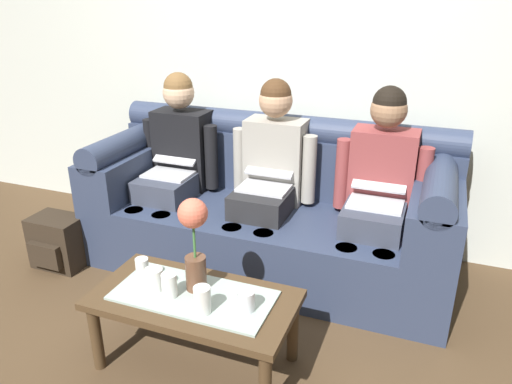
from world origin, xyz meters
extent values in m
plane|color=#4C3823|center=(0.00, 0.00, 0.00)|extent=(14.00, 14.00, 0.00)
cube|color=silver|center=(0.00, 1.70, 1.45)|extent=(6.00, 0.12, 2.90)
cube|color=#2D3851|center=(0.00, 1.10, 0.21)|extent=(2.31, 0.88, 0.42)
cube|color=#2D3851|center=(0.00, 1.43, 0.62)|extent=(2.31, 0.22, 0.40)
cylinder|color=#2D3851|center=(0.00, 1.43, 0.87)|extent=(2.31, 0.18, 0.18)
cube|color=#2D3851|center=(-1.01, 1.10, 0.56)|extent=(0.28, 0.88, 0.28)
cylinder|color=#2D3851|center=(-1.01, 1.10, 0.74)|extent=(0.18, 0.88, 0.18)
cube|color=#2D3851|center=(1.01, 1.10, 0.56)|extent=(0.28, 0.88, 0.28)
cylinder|color=#2D3851|center=(1.01, 1.10, 0.74)|extent=(0.18, 0.88, 0.18)
cube|color=#383D4C|center=(-0.68, 1.04, 0.49)|extent=(0.34, 0.40, 0.15)
cylinder|color=#383D4C|center=(-0.78, 0.78, 0.21)|extent=(0.12, 0.12, 0.42)
cylinder|color=#383D4C|center=(-0.58, 0.78, 0.21)|extent=(0.12, 0.12, 0.42)
cube|color=black|center=(-0.68, 1.28, 0.69)|extent=(0.38, 0.22, 0.54)
cylinder|color=black|center=(-0.92, 1.24, 0.67)|extent=(0.09, 0.09, 0.44)
cylinder|color=black|center=(-0.45, 1.24, 0.67)|extent=(0.09, 0.09, 0.44)
sphere|color=tan|center=(-0.68, 1.26, 1.08)|extent=(0.21, 0.21, 0.21)
sphere|color=brown|center=(-0.68, 1.26, 1.12)|extent=(0.19, 0.19, 0.19)
cube|color=silver|center=(-0.68, 1.06, 0.58)|extent=(0.31, 0.22, 0.02)
cube|color=silver|center=(-0.68, 1.22, 0.68)|extent=(0.31, 0.20, 0.11)
cube|color=black|center=(-0.68, 1.21, 0.68)|extent=(0.27, 0.17, 0.09)
cube|color=#232326|center=(0.00, 1.04, 0.49)|extent=(0.34, 0.40, 0.15)
cylinder|color=#232326|center=(-0.10, 0.78, 0.21)|extent=(0.12, 0.12, 0.42)
cylinder|color=#232326|center=(0.10, 0.78, 0.21)|extent=(0.12, 0.12, 0.42)
cube|color=gray|center=(0.00, 1.28, 0.69)|extent=(0.38, 0.22, 0.54)
cylinder|color=gray|center=(-0.23, 1.24, 0.67)|extent=(0.09, 0.09, 0.44)
cylinder|color=gray|center=(0.23, 1.24, 0.67)|extent=(0.09, 0.09, 0.44)
sphere|color=tan|center=(0.00, 1.26, 1.08)|extent=(0.21, 0.21, 0.21)
sphere|color=#472D19|center=(0.00, 1.26, 1.12)|extent=(0.19, 0.19, 0.19)
cube|color=silver|center=(0.00, 1.06, 0.58)|extent=(0.31, 0.22, 0.02)
cube|color=silver|center=(0.00, 1.21, 0.68)|extent=(0.31, 0.20, 0.10)
cube|color=black|center=(0.00, 1.21, 0.68)|extent=(0.27, 0.17, 0.08)
cube|color=#383D4C|center=(0.68, 1.04, 0.49)|extent=(0.34, 0.40, 0.15)
cylinder|color=#383D4C|center=(0.58, 0.78, 0.21)|extent=(0.12, 0.12, 0.42)
cylinder|color=#383D4C|center=(0.78, 0.78, 0.21)|extent=(0.12, 0.12, 0.42)
cube|color=brown|center=(0.68, 1.28, 0.69)|extent=(0.38, 0.22, 0.54)
cylinder|color=brown|center=(0.45, 1.24, 0.67)|extent=(0.09, 0.09, 0.44)
cylinder|color=brown|center=(0.92, 1.24, 0.67)|extent=(0.09, 0.09, 0.44)
sphere|color=#936B4C|center=(0.68, 1.26, 1.08)|extent=(0.21, 0.21, 0.21)
sphere|color=black|center=(0.68, 1.26, 1.12)|extent=(0.19, 0.19, 0.19)
cube|color=silver|center=(0.68, 1.06, 0.58)|extent=(0.31, 0.22, 0.02)
cube|color=silver|center=(0.68, 1.21, 0.68)|extent=(0.31, 0.20, 0.10)
cube|color=black|center=(0.68, 1.20, 0.68)|extent=(0.27, 0.17, 0.08)
cube|color=#47331E|center=(0.00, 0.11, 0.37)|extent=(0.96, 0.49, 0.04)
cube|color=#9EB2A8|center=(0.00, 0.11, 0.40)|extent=(0.75, 0.35, 0.01)
cylinder|color=#47331E|center=(-0.43, -0.09, 0.18)|extent=(0.06, 0.06, 0.35)
cylinder|color=#47331E|center=(-0.43, 0.31, 0.18)|extent=(0.06, 0.06, 0.35)
cylinder|color=#47331E|center=(0.43, 0.31, 0.18)|extent=(0.06, 0.06, 0.35)
cylinder|color=brown|center=(-0.01, 0.16, 0.49)|extent=(0.10, 0.10, 0.17)
cylinder|color=#3D7538|center=(-0.01, 0.16, 0.66)|extent=(0.01, 0.01, 0.18)
sphere|color=#E0664C|center=(-0.01, 0.16, 0.79)|extent=(0.14, 0.14, 0.14)
cylinder|color=white|center=(0.10, 0.01, 0.46)|extent=(0.08, 0.08, 0.13)
cylinder|color=silver|center=(0.27, 0.09, 0.45)|extent=(0.08, 0.08, 0.09)
cylinder|color=white|center=(-0.29, 0.13, 0.46)|extent=(0.06, 0.06, 0.12)
cylinder|color=white|center=(-0.09, 0.06, 0.46)|extent=(0.07, 0.07, 0.12)
cylinder|color=white|center=(-0.19, 0.08, 0.46)|extent=(0.08, 0.08, 0.11)
cube|color=#2D2319|center=(-1.29, 0.62, 0.17)|extent=(0.34, 0.23, 0.35)
cube|color=#2D2319|center=(-1.29, 0.48, 0.14)|extent=(0.24, 0.05, 0.16)
camera|label=1|loc=(0.96, -1.57, 1.71)|focal=34.09mm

